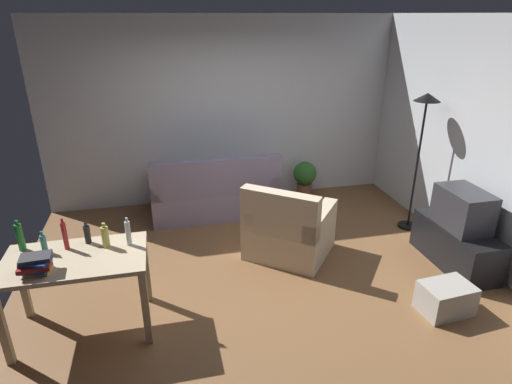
{
  "coord_description": "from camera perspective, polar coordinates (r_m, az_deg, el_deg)",
  "views": [
    {
      "loc": [
        -0.93,
        -4.0,
        2.69
      ],
      "look_at": [
        0.1,
        0.5,
        0.75
      ],
      "focal_mm": 29.81,
      "sensor_mm": 36.0,
      "label": 1
    }
  ],
  "objects": [
    {
      "name": "potted_plant",
      "position": [
        6.7,
        6.55,
        2.03
      ],
      "size": [
        0.36,
        0.36,
        0.57
      ],
      "color": "brown",
      "rests_on": "ground_plane"
    },
    {
      "name": "storage_box",
      "position": [
        4.62,
        24.1,
        -12.89
      ],
      "size": [
        0.51,
        0.38,
        0.3
      ],
      "primitive_type": "cube",
      "rotation": [
        0.0,
        0.0,
        0.08
      ],
      "color": "#A8A399",
      "rests_on": "ground_plane"
    },
    {
      "name": "torchiere_lamp",
      "position": [
        5.72,
        21.51,
        8.33
      ],
      "size": [
        0.32,
        0.32,
        1.81
      ],
      "color": "black",
      "rests_on": "ground_plane"
    },
    {
      "name": "bottle_red",
      "position": [
        4.11,
        -24.27,
        -5.33
      ],
      "size": [
        0.04,
        0.04,
        0.3
      ],
      "color": "#AD2323",
      "rests_on": "desk"
    },
    {
      "name": "book_stack",
      "position": [
        3.88,
        -27.46,
        -8.62
      ],
      "size": [
        0.26,
        0.21,
        0.15
      ],
      "color": "#B7932D",
      "rests_on": "desk"
    },
    {
      "name": "couch",
      "position": [
        6.11,
        -5.52,
        -0.26
      ],
      "size": [
        1.77,
        0.84,
        0.92
      ],
      "rotation": [
        0.0,
        0.0,
        3.14
      ],
      "color": "gray",
      "rests_on": "ground_plane"
    },
    {
      "name": "bottle_dark",
      "position": [
        4.16,
        -21.7,
        -5.25
      ],
      "size": [
        0.06,
        0.06,
        0.21
      ],
      "color": "black",
      "rests_on": "desk"
    },
    {
      "name": "armchair",
      "position": [
        5.06,
        4.33,
        -5.17
      ],
      "size": [
        1.23,
        1.22,
        0.92
      ],
      "rotation": [
        0.0,
        0.0,
        2.47
      ],
      "color": "beige",
      "rests_on": "ground_plane"
    },
    {
      "name": "desk",
      "position": [
        4.06,
        -22.96,
        -9.38
      ],
      "size": [
        1.2,
        0.7,
        0.76
      ],
      "rotation": [
        0.0,
        0.0,
        0.0
      ],
      "color": "#C6B28E",
      "rests_on": "ground_plane"
    },
    {
      "name": "bottle_green",
      "position": [
        4.27,
        -29.1,
        -5.29
      ],
      "size": [
        0.06,
        0.06,
        0.29
      ],
      "color": "#1E722D",
      "rests_on": "desk"
    },
    {
      "name": "bottle_squat",
      "position": [
        4.03,
        -19.57,
        -5.64
      ],
      "size": [
        0.07,
        0.07,
        0.23
      ],
      "color": "#BCB24C",
      "rests_on": "desk"
    },
    {
      "name": "bottle_clear",
      "position": [
        3.99,
        -16.77,
        -5.28
      ],
      "size": [
        0.05,
        0.05,
        0.27
      ],
      "color": "silver",
      "rests_on": "desk"
    },
    {
      "name": "bottle_tall",
      "position": [
        4.15,
        -26.59,
        -6.19
      ],
      "size": [
        0.05,
        0.05,
        0.2
      ],
      "color": "teal",
      "rests_on": "desk"
    },
    {
      "name": "tv",
      "position": [
        5.23,
        26.05,
        -2.05
      ],
      "size": [
        0.41,
        0.6,
        0.44
      ],
      "rotation": [
        0.0,
        0.0,
        1.57
      ],
      "color": "#2D2D33",
      "rests_on": "tv_stand"
    },
    {
      "name": "ground_plane",
      "position": [
        4.92,
        0.17,
        -10.53
      ],
      "size": [
        5.2,
        4.4,
        0.02
      ],
      "primitive_type": "cube",
      "color": "brown"
    },
    {
      "name": "wall_right",
      "position": [
        5.5,
        27.76,
        6.06
      ],
      "size": [
        0.1,
        4.4,
        2.7
      ],
      "primitive_type": "cube",
      "color": "silver",
      "rests_on": "ground_plane"
    },
    {
      "name": "wall_rear",
      "position": [
        6.41,
        -4.35,
        10.67
      ],
      "size": [
        5.2,
        0.1,
        2.7
      ],
      "primitive_type": "cube",
      "color": "silver",
      "rests_on": "ground_plane"
    },
    {
      "name": "tv_stand",
      "position": [
        5.42,
        25.18,
        -6.48
      ],
      "size": [
        0.44,
        1.1,
        0.48
      ],
      "rotation": [
        0.0,
        0.0,
        1.57
      ],
      "color": "black",
      "rests_on": "ground_plane"
    }
  ]
}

